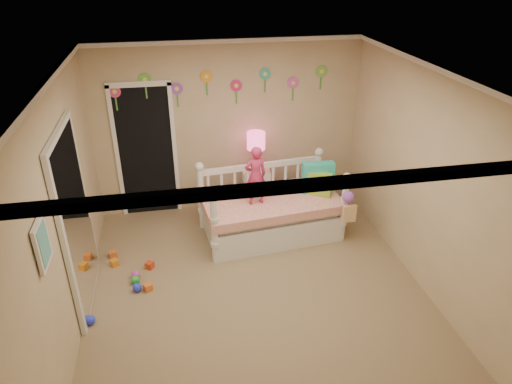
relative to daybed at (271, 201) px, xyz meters
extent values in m
cube|color=#7F684C|center=(-0.44, -1.26, -0.52)|extent=(4.00, 4.50, 0.01)
cube|color=white|center=(-0.44, -1.26, 2.08)|extent=(4.00, 4.50, 0.01)
cube|color=tan|center=(-0.44, 0.99, 0.78)|extent=(4.00, 0.01, 2.60)
cube|color=tan|center=(-2.44, -1.26, 0.78)|extent=(0.01, 4.50, 2.60)
cube|color=tan|center=(1.56, -1.26, 0.78)|extent=(0.01, 4.50, 2.60)
cube|color=#23B3A6|center=(0.70, 0.07, 0.28)|extent=(0.46, 0.18, 0.45)
cube|color=#98BD39|center=(0.69, -0.03, 0.23)|extent=(0.37, 0.31, 0.34)
imported|color=#CA2D5E|center=(-0.24, -0.10, 0.47)|extent=(0.33, 0.24, 0.83)
cube|color=white|center=(-0.08, 0.72, -0.18)|extent=(0.44, 0.35, 0.70)
sphere|color=#D21C4D|center=(-0.08, 0.72, 0.25)|extent=(0.16, 0.16, 0.16)
cylinder|color=#D21C4D|center=(-0.08, 0.72, 0.43)|extent=(0.03, 0.03, 0.35)
cylinder|color=#EB4684|center=(-0.08, 0.72, 0.65)|extent=(0.27, 0.27, 0.26)
cube|color=black|center=(-1.69, 0.97, 0.51)|extent=(0.90, 0.04, 2.07)
cube|color=white|center=(-2.40, -0.96, 0.53)|extent=(0.07, 1.30, 2.10)
cube|color=white|center=(-2.41, -2.16, 1.03)|extent=(0.05, 0.34, 0.42)
camera|label=1|loc=(-1.28, -5.58, 3.16)|focal=32.48mm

